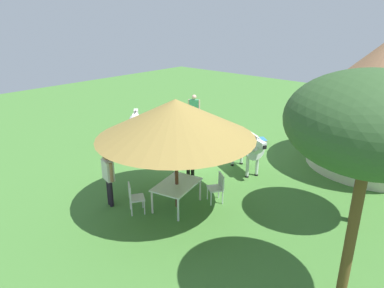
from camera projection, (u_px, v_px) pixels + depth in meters
ground_plane at (198, 155)px, 14.17m from camera, size 36.00×36.00×0.00m
thatched_hut at (382, 99)px, 12.36m from camera, size 5.51×5.51×4.68m
shade_umbrella at (176, 118)px, 9.45m from camera, size 4.40×4.40×3.25m
patio_dining_table at (177, 186)px, 10.17m from camera, size 1.63×1.28×0.74m
patio_chair_west_end at (134, 196)px, 9.91m from camera, size 0.59×0.60×0.90m
patio_chair_near_lawn at (218, 186)px, 10.50m from camera, size 0.60×0.60×0.90m
guest_beside_umbrella at (190, 153)px, 11.66m from camera, size 0.44×0.51×1.69m
guest_behind_table at (108, 174)px, 10.12m from camera, size 0.31×0.59×1.70m
standing_watcher at (194, 108)px, 17.31m from camera, size 0.40×0.53×1.66m
striped_lounge_chair at (257, 139)px, 15.28m from camera, size 0.95×0.92×0.63m
zebra_nearest_camera at (246, 145)px, 12.39m from camera, size 1.26×1.93×1.54m
zebra_by_umbrella at (135, 127)px, 14.65m from camera, size 1.72×1.85×1.47m
acacia_tree_left_background at (374, 106)px, 8.52m from camera, size 2.69×2.69×4.09m
acacia_tree_right_background at (372, 123)px, 5.63m from camera, size 2.83×2.83×4.58m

